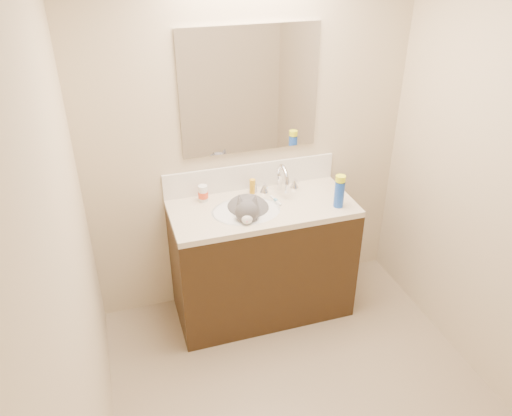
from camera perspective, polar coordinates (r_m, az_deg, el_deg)
ground at (r=3.11m, az=6.71°, el=-22.55°), size 2.50×2.50×0.00m
room_shell at (r=2.14m, az=9.03°, el=2.58°), size 2.24×2.54×2.52m
vanity_cabinet at (r=3.48m, az=0.70°, el=-6.19°), size 1.20×0.55×0.82m
counter_slab at (r=3.24m, az=0.74°, el=-0.03°), size 1.20×0.55×0.04m
basin at (r=3.21m, az=-1.13°, el=-1.38°), size 0.45×0.36×0.14m
faucet at (r=3.36m, az=2.95°, el=3.11°), size 0.28×0.20×0.21m
cat at (r=3.21m, az=-0.89°, el=-0.52°), size 0.38×0.45×0.32m
backsplash at (r=3.41m, az=-0.62°, el=3.67°), size 1.20×0.02×0.18m
mirror at (r=3.20m, az=-0.68°, el=13.20°), size 0.90×0.02×0.80m
pill_bottle at (r=3.28m, az=-6.06°, el=1.67°), size 0.07×0.07×0.11m
pill_label at (r=3.28m, az=-6.05°, el=1.53°), size 0.08×0.08×0.04m
silver_jar at (r=3.38m, az=-0.33°, el=2.31°), size 0.07×0.07×0.06m
amber_bottle at (r=3.36m, az=-0.41°, el=2.50°), size 0.05×0.05×0.10m
toothbrush at (r=3.29m, az=2.26°, el=0.88°), size 0.04×0.14×0.01m
toothbrush_head at (r=3.28m, az=2.26°, el=0.92°), size 0.02×0.03×0.02m
spray_can at (r=3.23m, az=9.48°, el=1.56°), size 0.07×0.07×0.18m
spray_cap at (r=3.18m, az=9.65°, el=3.33°), size 0.07×0.07×0.04m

